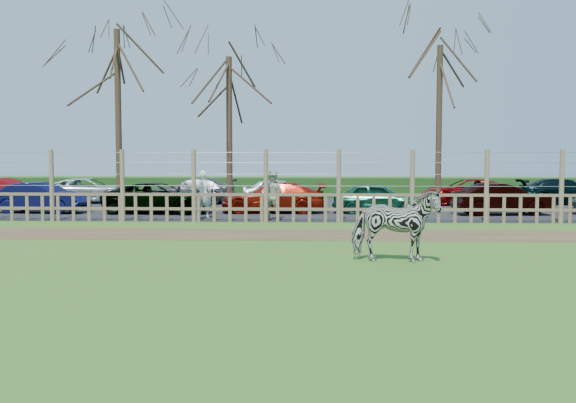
{
  "coord_description": "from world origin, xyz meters",
  "views": [
    {
      "loc": [
        1.72,
        -13.96,
        2.25
      ],
      "look_at": [
        1.0,
        2.5,
        1.1
      ],
      "focal_mm": 40.0,
      "sensor_mm": 36.0,
      "label": 1
    }
  ],
  "objects_px": {
    "car_1": "(41,198)",
    "visitor_b": "(272,195)",
    "visitor_a": "(203,194)",
    "crow": "(419,226)",
    "tree_right": "(440,87)",
    "tree_left": "(118,75)",
    "car_7": "(5,190)",
    "car_3": "(274,198)",
    "car_13": "(564,191)",
    "car_2": "(159,198)",
    "car_4": "(378,198)",
    "car_9": "(192,191)",
    "car_5": "(502,199)",
    "car_12": "(466,192)",
    "tree_mid": "(229,95)",
    "car_8": "(88,190)",
    "zebra": "(395,225)"
  },
  "relations": [
    {
      "from": "car_1",
      "to": "visitor_b",
      "type": "bearing_deg",
      "value": -97.65
    },
    {
      "from": "visitor_a",
      "to": "crow",
      "type": "xyz_separation_m",
      "value": [
        7.24,
        -2.93,
        -0.8
      ]
    },
    {
      "from": "tree_right",
      "to": "visitor_b",
      "type": "xyz_separation_m",
      "value": [
        -6.82,
        -5.47,
        -4.34
      ]
    },
    {
      "from": "tree_left",
      "to": "car_7",
      "type": "height_order",
      "value": "tree_left"
    },
    {
      "from": "car_3",
      "to": "car_13",
      "type": "xyz_separation_m",
      "value": [
        13.25,
        5.04,
        0.0
      ]
    },
    {
      "from": "car_2",
      "to": "car_4",
      "type": "height_order",
      "value": "same"
    },
    {
      "from": "car_3",
      "to": "car_13",
      "type": "relative_size",
      "value": 1.0
    },
    {
      "from": "car_7",
      "to": "car_9",
      "type": "relative_size",
      "value": 0.88
    },
    {
      "from": "car_1",
      "to": "visitor_a",
      "type": "bearing_deg",
      "value": -100.05
    },
    {
      "from": "car_1",
      "to": "car_13",
      "type": "distance_m",
      "value": 23.1
    },
    {
      "from": "car_4",
      "to": "car_5",
      "type": "relative_size",
      "value": 0.97
    },
    {
      "from": "car_4",
      "to": "car_7",
      "type": "height_order",
      "value": "same"
    },
    {
      "from": "car_3",
      "to": "visitor_a",
      "type": "bearing_deg",
      "value": -44.01
    },
    {
      "from": "car_5",
      "to": "car_12",
      "type": "relative_size",
      "value": 0.84
    },
    {
      "from": "tree_mid",
      "to": "car_12",
      "type": "xyz_separation_m",
      "value": [
        10.66,
        2.38,
        -4.23
      ]
    },
    {
      "from": "crow",
      "to": "car_12",
      "type": "height_order",
      "value": "car_12"
    },
    {
      "from": "car_8",
      "to": "car_4",
      "type": "bearing_deg",
      "value": -118.22
    },
    {
      "from": "visitor_b",
      "to": "car_12",
      "type": "distance_m",
      "value": 11.22
    },
    {
      "from": "zebra",
      "to": "crow",
      "type": "distance_m",
      "value": 6.4
    },
    {
      "from": "zebra",
      "to": "car_7",
      "type": "bearing_deg",
      "value": 49.62
    },
    {
      "from": "car_3",
      "to": "car_9",
      "type": "relative_size",
      "value": 1.0
    },
    {
      "from": "tree_mid",
      "to": "car_1",
      "type": "bearing_deg",
      "value": -159.86
    },
    {
      "from": "zebra",
      "to": "car_2",
      "type": "bearing_deg",
      "value": 39.43
    },
    {
      "from": "visitor_a",
      "to": "car_1",
      "type": "distance_m",
      "value": 7.13
    },
    {
      "from": "zebra",
      "to": "car_12",
      "type": "xyz_separation_m",
      "value": [
        5.24,
        16.13,
        -0.15
      ]
    },
    {
      "from": "visitor_a",
      "to": "car_7",
      "type": "bearing_deg",
      "value": -23.89
    },
    {
      "from": "car_12",
      "to": "car_8",
      "type": "bearing_deg",
      "value": -90.63
    },
    {
      "from": "visitor_b",
      "to": "car_4",
      "type": "distance_m",
      "value": 4.78
    },
    {
      "from": "car_3",
      "to": "car_4",
      "type": "relative_size",
      "value": 1.17
    },
    {
      "from": "car_1",
      "to": "car_12",
      "type": "xyz_separation_m",
      "value": [
        17.81,
        5.0,
        0.0
      ]
    },
    {
      "from": "visitor_b",
      "to": "car_5",
      "type": "xyz_separation_m",
      "value": [
        8.64,
        2.25,
        -0.26
      ]
    },
    {
      "from": "visitor_b",
      "to": "car_1",
      "type": "height_order",
      "value": "visitor_b"
    },
    {
      "from": "car_4",
      "to": "car_8",
      "type": "relative_size",
      "value": 0.82
    },
    {
      "from": "visitor_a",
      "to": "car_8",
      "type": "relative_size",
      "value": 0.4
    },
    {
      "from": "car_2",
      "to": "car_7",
      "type": "relative_size",
      "value": 1.19
    },
    {
      "from": "zebra",
      "to": "car_4",
      "type": "height_order",
      "value": "zebra"
    },
    {
      "from": "tree_left",
      "to": "visitor_b",
      "type": "xyz_separation_m",
      "value": [
        6.68,
        -3.97,
        -4.71
      ]
    },
    {
      "from": "car_2",
      "to": "car_5",
      "type": "distance_m",
      "value": 13.26
    },
    {
      "from": "car_12",
      "to": "car_13",
      "type": "distance_m",
      "value": 4.65
    },
    {
      "from": "visitor_a",
      "to": "car_8",
      "type": "height_order",
      "value": "visitor_a"
    },
    {
      "from": "car_1",
      "to": "tree_right",
      "type": "bearing_deg",
      "value": -72.6
    },
    {
      "from": "tree_left",
      "to": "car_2",
      "type": "height_order",
      "value": "tree_left"
    },
    {
      "from": "tree_left",
      "to": "car_9",
      "type": "bearing_deg",
      "value": 57.9
    },
    {
      "from": "car_8",
      "to": "car_9",
      "type": "height_order",
      "value": "same"
    },
    {
      "from": "tree_left",
      "to": "tree_mid",
      "type": "bearing_deg",
      "value": 12.53
    },
    {
      "from": "car_7",
      "to": "car_13",
      "type": "height_order",
      "value": "same"
    },
    {
      "from": "tree_right",
      "to": "crow",
      "type": "bearing_deg",
      "value": -104.46
    },
    {
      "from": "car_7",
      "to": "car_2",
      "type": "bearing_deg",
      "value": -116.9
    },
    {
      "from": "tree_right",
      "to": "car_3",
      "type": "distance_m",
      "value": 8.76
    },
    {
      "from": "car_4",
      "to": "tree_right",
      "type": "bearing_deg",
      "value": -38.12
    }
  ]
}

